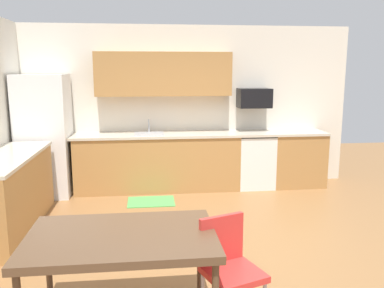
{
  "coord_description": "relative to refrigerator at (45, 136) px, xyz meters",
  "views": [
    {
      "loc": [
        -0.59,
        -4.16,
        1.96
      ],
      "look_at": [
        0.0,
        1.0,
        1.0
      ],
      "focal_mm": 37.35,
      "sensor_mm": 36.0,
      "label": 1
    }
  ],
  "objects": [
    {
      "name": "wall_back",
      "position": [
        2.18,
        0.43,
        0.4
      ],
      "size": [
        5.8,
        0.1,
        2.7
      ],
      "primitive_type": "cube",
      "color": "silver",
      "rests_on": "ground"
    },
    {
      "name": "chair_near_table",
      "position": [
        2.19,
        -3.58,
        -0.45
      ],
      "size": [
        0.51,
        0.51,
        0.85
      ],
      "color": "red",
      "rests_on": "ground"
    },
    {
      "name": "floor_mat",
      "position": [
        1.63,
        -0.57,
        -0.94
      ],
      "size": [
        0.7,
        0.5,
        0.01
      ],
      "primitive_type": "cube",
      "color": "#4CA54C",
      "rests_on": "ground"
    },
    {
      "name": "oven_range",
      "position": [
        3.39,
        0.08,
        -0.49
      ],
      "size": [
        0.6,
        0.6,
        0.91
      ],
      "color": "white",
      "rests_on": "ground"
    },
    {
      "name": "sink_faucet",
      "position": [
        1.63,
        0.26,
        0.09
      ],
      "size": [
        0.02,
        0.02,
        0.24
      ],
      "primitive_type": "cylinder",
      "color": "#B2B5BA",
      "rests_on": "countertop_back"
    },
    {
      "name": "ground_plane",
      "position": [
        2.18,
        -2.22,
        -0.95
      ],
      "size": [
        12.0,
        12.0,
        0.0
      ],
      "primitive_type": "plane",
      "color": "olive"
    },
    {
      "name": "sink_basin",
      "position": [
        1.63,
        0.08,
        -0.07
      ],
      "size": [
        0.48,
        0.4,
        0.14
      ],
      "primitive_type": "cube",
      "color": "#A5A8AD",
      "rests_on": "countertop_back"
    },
    {
      "name": "dining_table",
      "position": [
        1.39,
        -3.55,
        -0.25
      ],
      "size": [
        1.4,
        0.9,
        0.77
      ],
      "color": "brown",
      "rests_on": "ground"
    },
    {
      "name": "cabinet_run_left",
      "position": [
        -0.12,
        -1.42,
        -0.5
      ],
      "size": [
        0.6,
        2.0,
        0.9
      ],
      "primitive_type": "cube",
      "color": "#AD7A42",
      "rests_on": "ground"
    },
    {
      "name": "refrigerator",
      "position": [
        0.0,
        0.0,
        0.0
      ],
      "size": [
        0.76,
        0.7,
        1.9
      ],
      "primitive_type": "cube",
      "color": "white",
      "rests_on": "ground"
    },
    {
      "name": "cabinet_run_back",
      "position": [
        1.76,
        0.08,
        -0.5
      ],
      "size": [
        2.66,
        0.6,
        0.9
      ],
      "primitive_type": "cube",
      "color": "#AD7A42",
      "rests_on": "ground"
    },
    {
      "name": "countertop_back",
      "position": [
        2.18,
        0.08,
        -0.03
      ],
      "size": [
        4.8,
        0.64,
        0.04
      ],
      "primitive_type": "cube",
      "color": "beige",
      "rests_on": "cabinet_run_back"
    },
    {
      "name": "cabinet_run_back_right",
      "position": [
        4.14,
        0.08,
        -0.5
      ],
      "size": [
        0.89,
        0.6,
        0.9
      ],
      "primitive_type": "cube",
      "color": "#AD7A42",
      "rests_on": "ground"
    },
    {
      "name": "microwave",
      "position": [
        3.39,
        0.18,
        0.55
      ],
      "size": [
        0.54,
        0.36,
        0.32
      ],
      "primitive_type": "cube",
      "color": "black"
    },
    {
      "name": "countertop_left",
      "position": [
        -0.12,
        -1.42,
        -0.03
      ],
      "size": [
        0.64,
        2.0,
        0.04
      ],
      "primitive_type": "cube",
      "color": "beige",
      "rests_on": "cabinet_run_left"
    },
    {
      "name": "upper_cabinets_back",
      "position": [
        1.88,
        0.21,
        0.95
      ],
      "size": [
        2.2,
        0.34,
        0.7
      ],
      "primitive_type": "cube",
      "color": "#AD7A42"
    }
  ]
}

